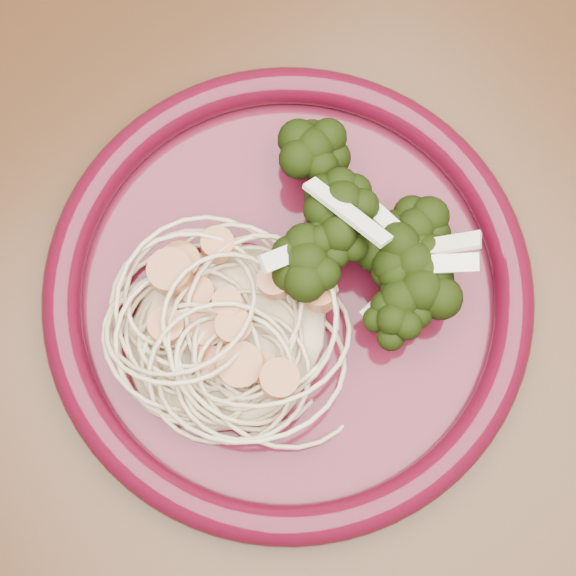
{
  "coord_description": "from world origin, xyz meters",
  "views": [
    {
      "loc": [
        -0.12,
        -0.12,
        1.25
      ],
      "look_at": [
        -0.05,
        -0.02,
        0.77
      ],
      "focal_mm": 50.0,
      "sensor_mm": 36.0,
      "label": 1
    }
  ],
  "objects": [
    {
      "name": "onion_garnish",
      "position": [
        0.0,
        -0.01,
        0.81
      ],
      "size": [
        0.06,
        0.1,
        0.06
      ],
      "primitive_type": null,
      "rotation": [
        0.0,
        0.0,
        0.03
      ],
      "color": "beige",
      "rests_on": "broccoli_pile"
    },
    {
      "name": "dinner_plate",
      "position": [
        -0.05,
        -0.02,
        0.76
      ],
      "size": [
        0.32,
        0.32,
        0.03
      ],
      "rotation": [
        0.0,
        0.0,
        0.03
      ],
      "color": "#4B0E1C",
      "rests_on": "dining_table"
    },
    {
      "name": "scallop_cluster",
      "position": [
        -0.1,
        -0.02,
        0.81
      ],
      "size": [
        0.13,
        0.13,
        0.04
      ],
      "primitive_type": null,
      "rotation": [
        0.0,
        0.0,
        0.03
      ],
      "color": "#C37C4C",
      "rests_on": "spaghetti_pile"
    },
    {
      "name": "dining_table",
      "position": [
        0.0,
        0.0,
        0.65
      ],
      "size": [
        1.2,
        0.8,
        0.75
      ],
      "color": "#472814",
      "rests_on": "ground"
    },
    {
      "name": "spaghetti_pile",
      "position": [
        -0.1,
        -0.02,
        0.77
      ],
      "size": [
        0.13,
        0.12,
        0.03
      ],
      "primitive_type": "ellipsoid",
      "rotation": [
        0.0,
        0.0,
        0.03
      ],
      "color": "#CEB88E",
      "rests_on": "dinner_plate"
    },
    {
      "name": "broccoli_pile",
      "position": [
        0.0,
        -0.01,
        0.78
      ],
      "size": [
        0.09,
        0.15,
        0.05
      ],
      "primitive_type": "ellipsoid",
      "rotation": [
        0.0,
        0.0,
        0.03
      ],
      "color": "black",
      "rests_on": "dinner_plate"
    }
  ]
}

